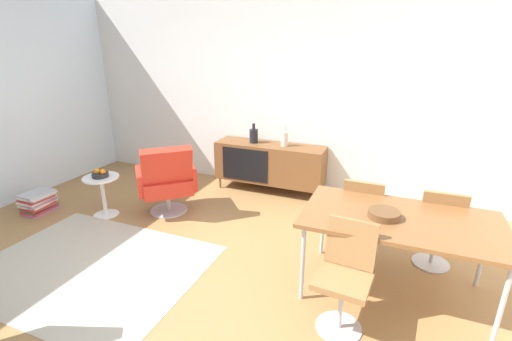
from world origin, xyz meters
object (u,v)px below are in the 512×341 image
(fruit_bowl, at_px, (100,174))
(wooden_bowl_on_table, at_px, (384,214))
(vase_cobalt, at_px, (285,139))
(vase_sculptural_dark, at_px, (254,136))
(dining_chair_back_left, at_px, (363,212))
(dining_chair_front_left, at_px, (345,273))
(magazine_stack, at_px, (38,202))
(dining_chair_back_right, at_px, (439,225))
(lounge_chair_red, at_px, (167,179))
(dining_table, at_px, (401,222))
(sideboard, at_px, (269,163))
(side_table_round, at_px, (103,191))

(fruit_bowl, bearing_deg, wooden_bowl_on_table, -4.67)
(vase_cobalt, bearing_deg, fruit_bowl, -140.73)
(vase_sculptural_dark, distance_m, dining_chair_back_left, 2.14)
(vase_sculptural_dark, height_order, dining_chair_front_left, vase_sculptural_dark)
(magazine_stack, bearing_deg, dining_chair_back_right, 7.24)
(lounge_chair_red, relative_size, fruit_bowl, 4.73)
(vase_sculptural_dark, relative_size, magazine_stack, 0.69)
(vase_cobalt, bearing_deg, dining_table, -47.92)
(wooden_bowl_on_table, distance_m, fruit_bowl, 3.39)
(sideboard, height_order, vase_cobalt, vase_cobalt)
(sideboard, relative_size, dining_chair_back_right, 1.87)
(vase_cobalt, height_order, dining_table, vase_cobalt)
(vase_sculptural_dark, xyz_separation_m, dining_chair_back_right, (2.43, -1.22, -0.36))
(sideboard, xyz_separation_m, side_table_round, (-1.68, -1.55, -0.12))
(dining_chair_front_left, relative_size, fruit_bowl, 4.28)
(side_table_round, bearing_deg, dining_chair_back_right, 4.96)
(vase_sculptural_dark, distance_m, wooden_bowl_on_table, 2.67)
(dining_chair_back_left, distance_m, side_table_round, 3.18)
(dining_table, xyz_separation_m, lounge_chair_red, (-2.77, 0.58, -0.23))
(dining_chair_back_left, height_order, side_table_round, dining_chair_back_left)
(side_table_round, bearing_deg, vase_sculptural_dark, 47.41)
(vase_sculptural_dark, height_order, dining_chair_back_right, vase_sculptural_dark)
(dining_table, relative_size, dining_chair_back_left, 1.87)
(dining_chair_back_left, bearing_deg, wooden_bowl_on_table, -70.61)
(dining_chair_front_left, height_order, fruit_bowl, dining_chair_front_left)
(vase_cobalt, height_order, magazine_stack, vase_cobalt)
(fruit_bowl, bearing_deg, magazine_stack, -163.06)
(dining_chair_back_left, xyz_separation_m, lounge_chair_red, (-2.42, 0.02, -0.00))
(vase_sculptural_dark, relative_size, dining_chair_front_left, 0.33)
(dining_chair_back_right, height_order, dining_chair_back_left, same)
(wooden_bowl_on_table, relative_size, fruit_bowl, 1.30)
(dining_table, bearing_deg, sideboard, 135.81)
(dining_table, xyz_separation_m, wooden_bowl_on_table, (-0.14, -0.05, 0.07))
(dining_chair_front_left, bearing_deg, side_table_round, 166.08)
(vase_cobalt, relative_size, fruit_bowl, 1.44)
(wooden_bowl_on_table, height_order, dining_chair_back_right, dining_chair_back_right)
(dining_table, bearing_deg, dining_chair_front_left, -121.70)
(fruit_bowl, distance_m, magazine_stack, 1.01)
(dining_table, bearing_deg, side_table_round, 176.34)
(vase_cobalt, height_order, vase_sculptural_dark, vase_cobalt)
(dining_table, height_order, dining_chair_front_left, dining_chair_front_left)
(fruit_bowl, bearing_deg, sideboard, 42.75)
(dining_chair_back_right, bearing_deg, fruit_bowl, -175.04)
(side_table_round, bearing_deg, dining_table, -3.66)
(dining_chair_front_left, bearing_deg, wooden_bowl_on_table, 67.67)
(vase_sculptural_dark, relative_size, dining_chair_back_left, 0.33)
(vase_cobalt, bearing_deg, side_table_round, -140.73)
(vase_cobalt, relative_size, dining_chair_back_left, 0.34)
(fruit_bowl, xyz_separation_m, magazine_stack, (-0.88, -0.27, -0.42))
(wooden_bowl_on_table, bearing_deg, fruit_bowl, 175.33)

